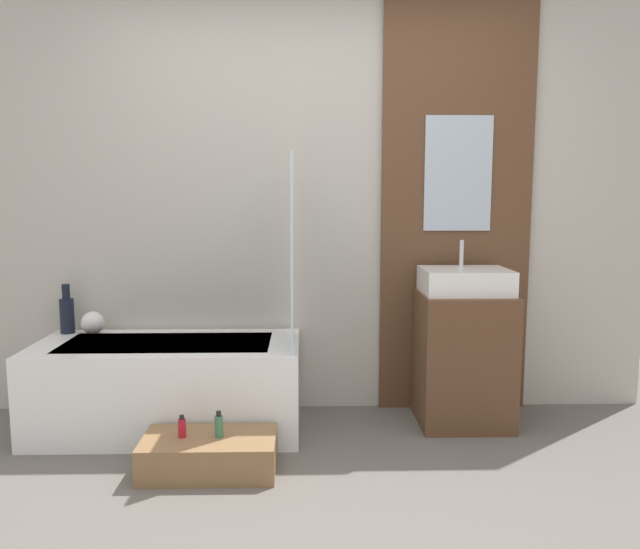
# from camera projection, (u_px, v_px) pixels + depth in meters

# --- Properties ---
(ground_plane) EXTENTS (12.00, 12.00, 0.00)m
(ground_plane) POSITION_uv_depth(u_px,v_px,m) (319.00, 540.00, 2.46)
(ground_plane) COLOR #605B56
(wall_tiled_back) EXTENTS (4.20, 0.06, 2.60)m
(wall_tiled_back) POSITION_uv_depth(u_px,v_px,m) (313.00, 202.00, 3.85)
(wall_tiled_back) COLOR #B7B2A8
(wall_tiled_back) RESTS_ON ground_plane
(wall_wood_accent) EXTENTS (0.92, 0.04, 2.60)m
(wall_wood_accent) POSITION_uv_depth(u_px,v_px,m) (457.00, 201.00, 3.82)
(wall_wood_accent) COLOR brown
(wall_wood_accent) RESTS_ON ground_plane
(bathtub) EXTENTS (1.50, 0.69, 0.51)m
(bathtub) POSITION_uv_depth(u_px,v_px,m) (169.00, 386.00, 3.58)
(bathtub) COLOR white
(bathtub) RESTS_ON ground_plane
(glass_shower_screen) EXTENTS (0.01, 0.48, 1.05)m
(glass_shower_screen) POSITION_uv_depth(u_px,v_px,m) (293.00, 251.00, 3.41)
(glass_shower_screen) COLOR silver
(glass_shower_screen) RESTS_ON bathtub
(wooden_step_bench) EXTENTS (0.65, 0.37, 0.18)m
(wooden_step_bench) POSITION_uv_depth(u_px,v_px,m) (209.00, 454.00, 3.06)
(wooden_step_bench) COLOR olive
(wooden_step_bench) RESTS_ON ground_plane
(vanity_cabinet) EXTENTS (0.53, 0.49, 0.78)m
(vanity_cabinet) POSITION_uv_depth(u_px,v_px,m) (463.00, 358.00, 3.68)
(vanity_cabinet) COLOR brown
(vanity_cabinet) RESTS_ON ground_plane
(sink) EXTENTS (0.50, 0.38, 0.30)m
(sink) POSITION_uv_depth(u_px,v_px,m) (465.00, 281.00, 3.62)
(sink) COLOR white
(sink) RESTS_ON vanity_cabinet
(vase_tall_dark) EXTENTS (0.08, 0.08, 0.30)m
(vase_tall_dark) POSITION_uv_depth(u_px,v_px,m) (67.00, 313.00, 3.76)
(vase_tall_dark) COLOR black
(vase_tall_dark) RESTS_ON bathtub
(vase_round_light) EXTENTS (0.14, 0.14, 0.14)m
(vase_round_light) POSITION_uv_depth(u_px,v_px,m) (93.00, 323.00, 3.75)
(vase_round_light) COLOR white
(vase_round_light) RESTS_ON bathtub
(bottle_soap_primary) EXTENTS (0.04, 0.04, 0.11)m
(bottle_soap_primary) POSITION_uv_depth(u_px,v_px,m) (182.00, 427.00, 3.04)
(bottle_soap_primary) COLOR #B21928
(bottle_soap_primary) RESTS_ON wooden_step_bench
(bottle_soap_secondary) EXTENTS (0.04, 0.04, 0.13)m
(bottle_soap_secondary) POSITION_uv_depth(u_px,v_px,m) (219.00, 425.00, 3.04)
(bottle_soap_secondary) COLOR #38704C
(bottle_soap_secondary) RESTS_ON wooden_step_bench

